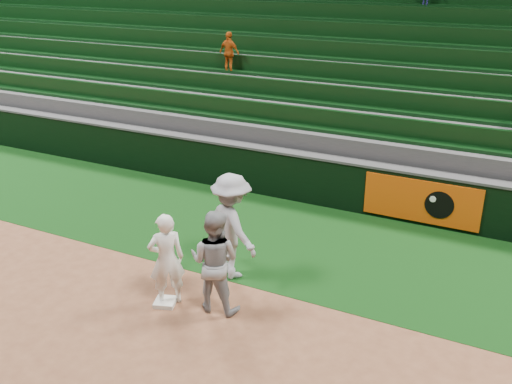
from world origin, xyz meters
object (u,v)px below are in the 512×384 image
first_baseman (166,259)px  baserunner (215,261)px  first_base (165,302)px  base_coach (232,226)px

first_baseman → baserunner: 0.87m
first_base → baserunner: (0.86, 0.31, 0.88)m
first_baseman → base_coach: bearing=-155.9°
baserunner → base_coach: bearing=-81.3°
first_base → baserunner: 1.27m
baserunner → base_coach: 1.16m
first_base → first_baseman: (0.02, 0.09, 0.82)m
first_base → base_coach: size_ratio=0.17×
first_base → base_coach: (0.57, 1.43, 1.00)m
baserunner → base_coach: size_ratio=0.90×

